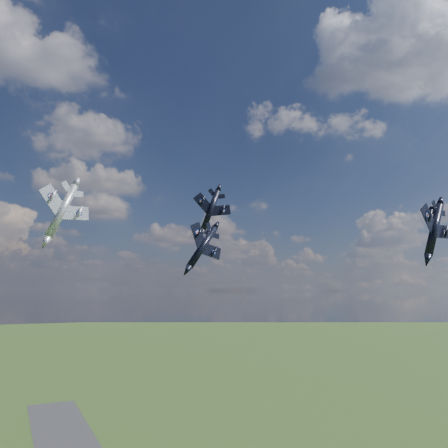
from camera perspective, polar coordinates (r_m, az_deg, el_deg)
name	(u,v)px	position (r m, az deg, el deg)	size (l,w,h in m)	color
jet_lead_navy	(202,247)	(80.18, -2.84, -3.01)	(9.59, 13.37, 2.77)	black
jet_right_navy	(434,230)	(78.09, 25.76, -0.67)	(9.39, 13.10, 2.71)	black
jet_high_navy	(210,210)	(94.91, -1.78, 1.79)	(9.30, 12.96, 2.68)	black
jet_left_silver	(62,211)	(77.38, -20.44, 1.60)	(9.95, 13.87, 2.87)	#94979E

